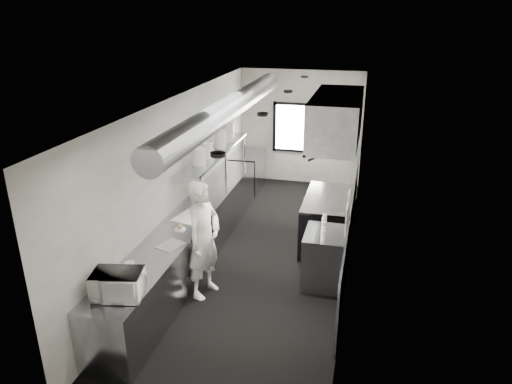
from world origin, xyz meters
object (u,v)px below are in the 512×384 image
Objects in this scene: squeeze_bottle_d at (324,223)px; microwave at (118,284)px; plate_stack_b at (207,150)px; plate_stack_d at (228,132)px; deli_tub_b at (130,266)px; small_plate at (180,229)px; prep_counter at (193,237)px; bottle_station at (325,259)px; squeeze_bottle_e at (325,220)px; pass_shelf at (216,153)px; cutting_board at (190,217)px; line_cook at (204,240)px; knife_block at (198,189)px; squeeze_bottle_a at (324,235)px; plate_stack_c at (220,139)px; deli_tub_a at (121,270)px; far_work_table at (247,171)px; squeeze_bottle_b at (323,233)px; plate_stack_a at (199,156)px; range at (327,221)px; exhaust_hood at (336,119)px; squeeze_bottle_c at (323,227)px.

microwave is at bearing -131.60° from squeeze_bottle_d.
plate_stack_b is 0.74× the size of plate_stack_d.
small_plate is (0.19, 1.29, -0.04)m from deli_tub_b.
small_plate is (0.06, -0.63, 0.46)m from prep_counter.
plate_stack_b reaches higher than bottle_station.
pass_shelf is at bearing 147.90° from squeeze_bottle_e.
squeeze_bottle_d reaches higher than cutting_board.
line_cook is 3.35× the size of microwave.
knife_block is at bearing 90.90° from deli_tub_b.
squeeze_bottle_a is at bearing -93.64° from bottle_station.
squeeze_bottle_a is (2.46, -1.29, -0.04)m from knife_block.
plate_stack_c is at bearing 88.55° from deli_tub_b.
bottle_station is 3.57× the size of knife_block.
squeeze_bottle_e is at bearing 40.96° from deli_tub_a.
far_work_table is 4.31m from squeeze_bottle_e.
pass_shelf reaches higher than small_plate.
pass_shelf is 0.35m from plate_stack_c.
squeeze_bottle_b is at bearing 33.91° from deli_tub_a.
plate_stack_d is at bearing 79.23° from microwave.
plate_stack_a is at bearing -91.40° from plate_stack_d.
squeeze_bottle_b is 0.94× the size of squeeze_bottle_e.
far_work_table is at bearing 121.71° from squeeze_bottle_e.
range is 1.33× the size of far_work_table.
exhaust_hood is 7.88× the size of plate_stack_b.
squeeze_bottle_d reaches higher than squeeze_bottle_c.
squeeze_bottle_e is at bearing -43.46° from line_cook.
plate_stack_d is (-2.27, 1.09, -0.63)m from exhaust_hood.
cutting_board is 1.46m from plate_stack_b.
plate_stack_c reaches higher than plate_stack_a.
plate_stack_d is at bearing 60.46° from knife_block.
knife_block is 0.87× the size of plate_stack_a.
squeeze_bottle_d is (2.20, 0.08, 0.09)m from cutting_board.
cutting_board is at bearing 83.29° from deli_tub_a.
squeeze_bottle_e reaches higher than deli_tub_a.
squeeze_bottle_d reaches higher than bottle_station.
squeeze_bottle_e reaches higher than cutting_board.
prep_counter is 1.85m from pass_shelf.
plate_stack_c is 1.67× the size of squeeze_bottle_e.
microwave reaches higher than small_plate.
deli_tub_a is at bearing -96.71° from cutting_board.
squeeze_bottle_e is at bearing 38.16° from microwave.
plate_stack_a reaches higher than line_cook.
squeeze_bottle_d is at bearing 36.76° from microwave.
small_plate is 2.22m from squeeze_bottle_b.
plate_stack_c reaches higher than plate_stack_b.
squeeze_bottle_a is (2.23, 0.18, 0.07)m from small_plate.
squeeze_bottle_a is (1.73, 0.45, 0.06)m from line_cook.
knife_block is (-2.47, 1.03, 0.58)m from bottle_station.
microwave is 4.38m from plate_stack_c.
plate_stack_a is (-2.36, 0.85, 1.27)m from bottle_station.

